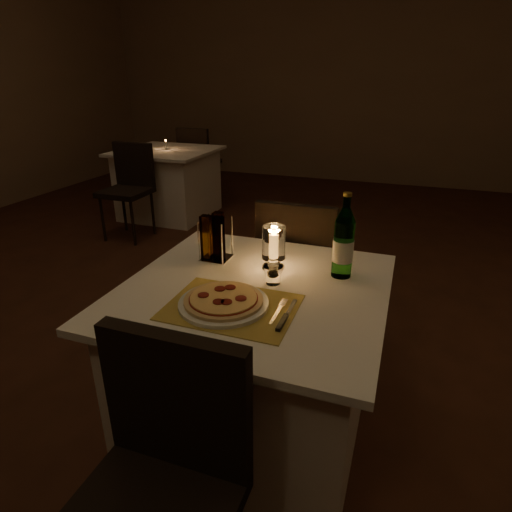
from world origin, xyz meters
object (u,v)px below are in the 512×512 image
(chair_far, at_px, (298,261))
(hurricane_candle, at_px, (274,244))
(tumbler, at_px, (273,275))
(neighbor_table_left, at_px, (169,183))
(plate, at_px, (224,303))
(chair_near, at_px, (161,470))
(main_table, at_px, (254,364))
(water_bottle, at_px, (343,244))
(pizza, at_px, (224,299))

(chair_far, relative_size, hurricane_candle, 4.80)
(tumbler, relative_size, neighbor_table_left, 0.07)
(plate, bearing_deg, tumbler, 64.08)
(chair_far, distance_m, plate, 0.92)
(chair_near, bearing_deg, plate, 95.35)
(main_table, height_order, neighbor_table_left, same)
(water_bottle, bearing_deg, chair_near, -107.96)
(plate, distance_m, pizza, 0.02)
(pizza, distance_m, tumbler, 0.25)
(chair_near, bearing_deg, pizza, 95.36)
(chair_near, xyz_separation_m, water_bottle, (0.30, 0.92, 0.33))
(tumbler, bearing_deg, pizza, -115.96)
(chair_near, height_order, chair_far, same)
(hurricane_candle, bearing_deg, main_table, -95.42)
(tumbler, bearing_deg, chair_far, 95.19)
(main_table, bearing_deg, chair_near, -90.00)
(chair_near, relative_size, chair_far, 1.00)
(tumbler, distance_m, hurricane_candle, 0.16)
(tumbler, distance_m, water_bottle, 0.31)
(plate, height_order, neighbor_table_left, plate)
(tumbler, height_order, neighbor_table_left, tumbler)
(tumbler, bearing_deg, main_table, -141.89)
(pizza, relative_size, neighbor_table_left, 0.28)
(chair_far, bearing_deg, chair_near, -90.00)
(neighbor_table_left, bearing_deg, water_bottle, -47.67)
(hurricane_candle, bearing_deg, chair_far, 91.94)
(water_bottle, distance_m, hurricane_candle, 0.28)
(chair_near, bearing_deg, hurricane_candle, 88.87)
(main_table, distance_m, plate, 0.42)
(chair_near, height_order, water_bottle, water_bottle)
(tumbler, bearing_deg, chair_near, -94.55)
(chair_near, height_order, tumbler, chair_near)
(plate, height_order, hurricane_candle, hurricane_candle)
(chair_near, xyz_separation_m, chair_far, (0.00, 1.43, 0.00))
(water_bottle, relative_size, hurricane_candle, 1.85)
(plate, xyz_separation_m, neighbor_table_left, (-1.97, 2.94, -0.38))
(plate, xyz_separation_m, hurricane_candle, (0.07, 0.37, 0.10))
(tumbler, xyz_separation_m, hurricane_candle, (-0.04, 0.14, 0.07))
(chair_near, bearing_deg, main_table, 90.00)
(pizza, relative_size, tumbler, 3.83)
(water_bottle, relative_size, neighbor_table_left, 0.35)
(chair_near, height_order, plate, chair_near)
(plate, relative_size, pizza, 1.14)
(hurricane_candle, bearing_deg, plate, -100.45)
(chair_near, xyz_separation_m, plate, (-0.05, 0.53, 0.20))
(tumbler, xyz_separation_m, neighbor_table_left, (-2.08, 2.71, -0.40))
(water_bottle, height_order, neighbor_table_left, water_bottle)
(tumbler, relative_size, water_bottle, 0.21)
(plate, bearing_deg, neighbor_table_left, 123.85)
(water_bottle, bearing_deg, neighbor_table_left, 132.33)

